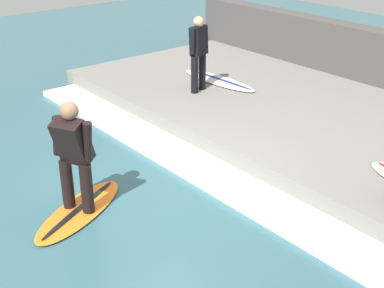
% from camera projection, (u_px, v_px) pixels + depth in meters
% --- Properties ---
extents(ground_plane, '(28.00, 28.00, 0.00)m').
position_uv_depth(ground_plane, '(162.00, 198.00, 7.68)').
color(ground_plane, '#335B66').
extents(concrete_ledge, '(4.40, 10.87, 0.36)m').
position_uv_depth(concrete_ledge, '(319.00, 126.00, 9.65)').
color(concrete_ledge, slate).
rests_on(concrete_ledge, ground_plane).
extents(wave_foam_crest, '(0.73, 10.33, 0.10)m').
position_uv_depth(wave_foam_crest, '(213.00, 175.00, 8.22)').
color(wave_foam_crest, white).
rests_on(wave_foam_crest, ground_plane).
extents(surfboard_riding, '(1.86, 1.34, 0.07)m').
position_uv_depth(surfboard_riding, '(80.00, 210.00, 7.34)').
color(surfboard_riding, orange).
rests_on(surfboard_riding, ground_plane).
extents(surfer_riding, '(0.56, 0.61, 1.55)m').
position_uv_depth(surfer_riding, '(73.00, 152.00, 6.96)').
color(surfer_riding, black).
rests_on(surfer_riding, surfboard_riding).
extents(surfer_waiting_near, '(0.50, 0.32, 1.50)m').
position_uv_depth(surfer_waiting_near, '(199.00, 50.00, 10.49)').
color(surfer_waiting_near, black).
rests_on(surfer_waiting_near, concrete_ledge).
extents(surfboard_waiting_near, '(0.62, 2.03, 0.07)m').
position_uv_depth(surfboard_waiting_near, '(219.00, 80.00, 11.36)').
color(surfboard_waiting_near, white).
rests_on(surfboard_waiting_near, concrete_ledge).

